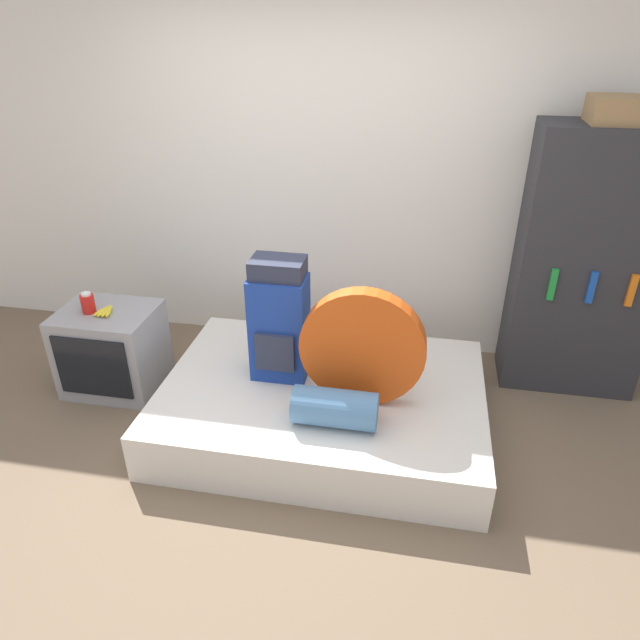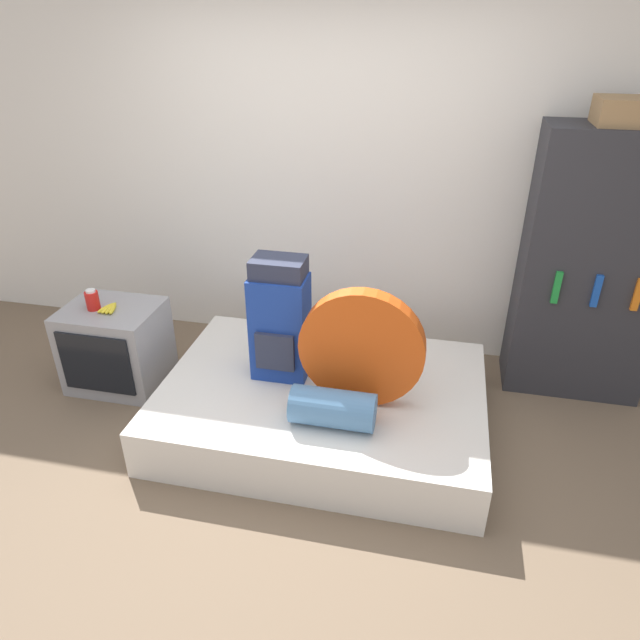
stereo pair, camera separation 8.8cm
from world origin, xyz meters
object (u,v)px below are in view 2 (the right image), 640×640
object	(u,v)px
tent_bag	(362,348)
canister	(92,300)
cardboard_box	(626,111)
sleeping_roll	(333,408)
bookshelf	(592,269)
backpack	(280,321)
television	(116,346)

from	to	relation	value
tent_bag	canister	bearing A→B (deg)	172.48
cardboard_box	canister	bearing A→B (deg)	-167.93
tent_bag	sleeping_roll	bearing A→B (deg)	-114.11
bookshelf	backpack	bearing A→B (deg)	-158.05
sleeping_roll	cardboard_box	size ratio (longest dim) A/B	1.47
television	backpack	bearing A→B (deg)	-4.16
sleeping_roll	cardboard_box	bearing A→B (deg)	39.40
bookshelf	cardboard_box	bearing A→B (deg)	-151.65
backpack	sleeping_roll	size ratio (longest dim) A/B	1.67
backpack	sleeping_roll	xyz separation A→B (m)	(0.41, -0.43, -0.27)
backpack	television	distance (m)	1.28
canister	tent_bag	bearing A→B (deg)	-7.52
tent_bag	sleeping_roll	size ratio (longest dim) A/B	1.53
sleeping_roll	bookshelf	world-z (taller)	bookshelf
tent_bag	television	xyz separation A→B (m)	(-1.74, 0.27, -0.37)
bookshelf	cardboard_box	world-z (taller)	cardboard_box
tent_bag	canister	xyz separation A→B (m)	(-1.83, 0.24, -0.01)
tent_bag	cardboard_box	bearing A→B (deg)	34.97
sleeping_roll	cardboard_box	xyz separation A→B (m)	(1.42, 1.16, 1.42)
canister	cardboard_box	xyz separation A→B (m)	(3.13, 0.67, 1.18)
tent_bag	bookshelf	world-z (taller)	bookshelf
canister	bookshelf	distance (m)	3.25
television	canister	world-z (taller)	canister
sleeping_roll	bookshelf	xyz separation A→B (m)	(1.45, 1.18, 0.47)
television	cardboard_box	bearing A→B (deg)	11.97
tent_bag	cardboard_box	xyz separation A→B (m)	(1.30, 0.91, 1.17)
tent_bag	sleeping_roll	distance (m)	0.37
cardboard_box	television	bearing A→B (deg)	-168.03
bookshelf	cardboard_box	distance (m)	0.96
television	canister	distance (m)	0.37
backpack	canister	bearing A→B (deg)	177.24
television	bookshelf	xyz separation A→B (m)	(3.08, 0.66, 0.59)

